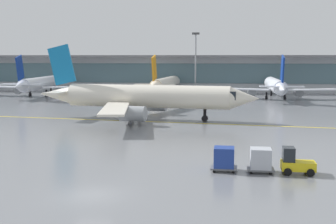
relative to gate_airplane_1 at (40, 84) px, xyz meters
name	(u,v)px	position (x,y,z in m)	size (l,w,h in m)	color
ground_plane	(91,195)	(34.69, -72.11, -2.88)	(400.00, 400.00, 0.00)	slate
taxiway_centreline_stripe	(146,121)	(32.30, -38.37, -2.87)	(110.00, 0.36, 0.01)	yellow
terminal_concourse	(192,73)	(34.69, 18.52, 2.04)	(171.77, 11.00, 9.60)	#B2B7BC
gate_airplane_1	(40,84)	(0.00, 0.00, 0.00)	(26.91, 28.98, 9.60)	silver
gate_airplane_2	(166,84)	(29.77, 1.91, 0.00)	(26.88, 28.99, 9.60)	silver
gate_airplane_3	(275,86)	(54.41, -0.60, 0.00)	(26.96, 28.88, 9.60)	silver
taxiing_regional_jet	(145,97)	(31.87, -36.32, 0.44)	(33.43, 30.90, 11.07)	silver
baggage_tug	(295,163)	(48.95, -64.77, -1.99)	(2.63, 1.66, 2.10)	yellow
cargo_dolly_lead	(261,159)	(46.29, -64.72, -1.82)	(2.13, 1.64, 1.94)	#595B60
cargo_dolly_trailing	(224,158)	(43.40, -64.66, -1.82)	(2.13, 1.64, 1.94)	#595B60
apron_light_mast_1	(196,61)	(36.23, 9.34, 5.35)	(1.80, 0.36, 15.07)	gray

